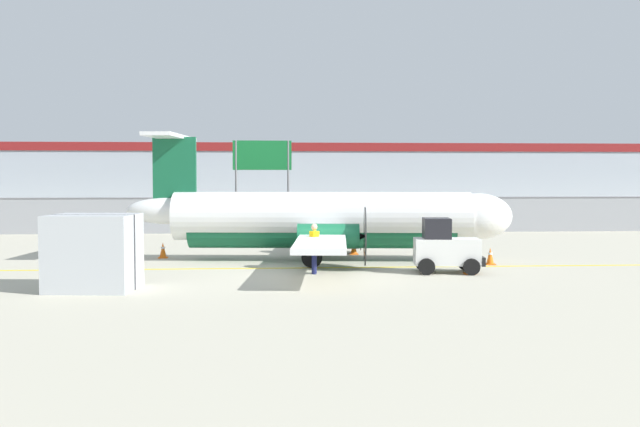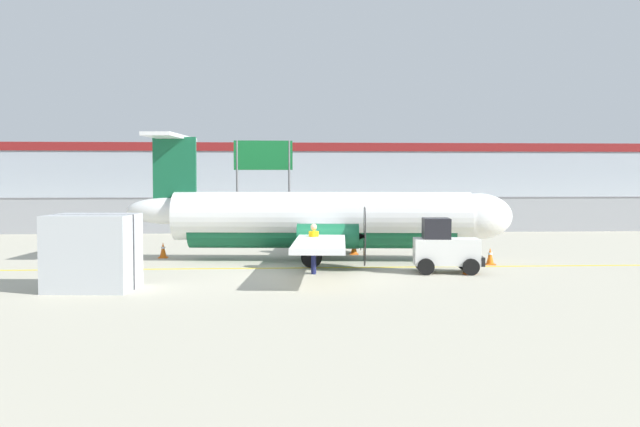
{
  "view_description": "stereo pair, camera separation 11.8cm",
  "coord_description": "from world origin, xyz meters",
  "px_view_note": "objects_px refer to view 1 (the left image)",
  "views": [
    {
      "loc": [
        -1.42,
        -23.56,
        3.31
      ],
      "look_at": [
        0.52,
        5.23,
        1.8
      ],
      "focal_mm": 40.0,
      "sensor_mm": 36.0,
      "label": 1
    },
    {
      "loc": [
        -1.3,
        -23.57,
        3.31
      ],
      "look_at": [
        0.52,
        5.23,
        1.8
      ],
      "focal_mm": 40.0,
      "sensor_mm": 36.0,
      "label": 2
    }
  ],
  "objects_px": {
    "baggage_tug": "(445,248)",
    "traffic_cone_near_left": "(354,247)",
    "commuter_airplane": "(329,220)",
    "parked_car_1": "(187,210)",
    "highway_sign": "(262,163)",
    "traffic_cone_far_left": "(163,250)",
    "parked_car_3": "(386,211)",
    "ground_crew_worker": "(314,246)",
    "parked_car_0": "(101,208)",
    "traffic_cone_near_right": "(470,265)",
    "parked_car_2": "(283,209)",
    "parked_car_4": "(488,212)",
    "traffic_cone_far_right": "(490,256)",
    "cargo_container": "(94,252)"
  },
  "relations": [
    {
      "from": "commuter_airplane",
      "to": "traffic_cone_near_left",
      "type": "distance_m",
      "value": 2.76
    },
    {
      "from": "traffic_cone_near_right",
      "to": "parked_car_1",
      "type": "relative_size",
      "value": 0.15
    },
    {
      "from": "traffic_cone_far_right",
      "to": "parked_car_0",
      "type": "distance_m",
      "value": 35.82
    },
    {
      "from": "traffic_cone_far_right",
      "to": "parked_car_1",
      "type": "height_order",
      "value": "parked_car_1"
    },
    {
      "from": "baggage_tug",
      "to": "parked_car_0",
      "type": "relative_size",
      "value": 0.56
    },
    {
      "from": "commuter_airplane",
      "to": "traffic_cone_far_left",
      "type": "relative_size",
      "value": 25.12
    },
    {
      "from": "traffic_cone_near_left",
      "to": "traffic_cone_far_right",
      "type": "xyz_separation_m",
      "value": [
        4.7,
        -3.81,
        0.0
      ]
    },
    {
      "from": "cargo_container",
      "to": "traffic_cone_near_right",
      "type": "xyz_separation_m",
      "value": [
        11.85,
        2.51,
        -0.79
      ]
    },
    {
      "from": "commuter_airplane",
      "to": "highway_sign",
      "type": "relative_size",
      "value": 2.92
    },
    {
      "from": "traffic_cone_near_left",
      "to": "traffic_cone_near_right",
      "type": "xyz_separation_m",
      "value": [
        3.21,
        -6.32,
        0.0
      ]
    },
    {
      "from": "traffic_cone_far_left",
      "to": "highway_sign",
      "type": "height_order",
      "value": "highway_sign"
    },
    {
      "from": "baggage_tug",
      "to": "parked_car_1",
      "type": "distance_m",
      "value": 29.77
    },
    {
      "from": "baggage_tug",
      "to": "traffic_cone_far_left",
      "type": "distance_m",
      "value": 11.55
    },
    {
      "from": "ground_crew_worker",
      "to": "traffic_cone_far_right",
      "type": "distance_m",
      "value": 7.06
    },
    {
      "from": "ground_crew_worker",
      "to": "cargo_container",
      "type": "bearing_deg",
      "value": 30.87
    },
    {
      "from": "traffic_cone_near_left",
      "to": "traffic_cone_far_left",
      "type": "bearing_deg",
      "value": -174.24
    },
    {
      "from": "baggage_tug",
      "to": "ground_crew_worker",
      "type": "relative_size",
      "value": 1.43
    },
    {
      "from": "commuter_airplane",
      "to": "parked_car_2",
      "type": "height_order",
      "value": "commuter_airplane"
    },
    {
      "from": "commuter_airplane",
      "to": "traffic_cone_near_right",
      "type": "height_order",
      "value": "commuter_airplane"
    },
    {
      "from": "traffic_cone_far_right",
      "to": "parked_car_4",
      "type": "distance_m",
      "value": 22.58
    },
    {
      "from": "highway_sign",
      "to": "traffic_cone_far_left",
      "type": "bearing_deg",
      "value": -104.43
    },
    {
      "from": "baggage_tug",
      "to": "cargo_container",
      "type": "distance_m",
      "value": 11.5
    },
    {
      "from": "parked_car_4",
      "to": "ground_crew_worker",
      "type": "bearing_deg",
      "value": 54.92
    },
    {
      "from": "baggage_tug",
      "to": "ground_crew_worker",
      "type": "bearing_deg",
      "value": -174.42
    },
    {
      "from": "parked_car_1",
      "to": "parked_car_4",
      "type": "distance_m",
      "value": 21.1
    },
    {
      "from": "ground_crew_worker",
      "to": "highway_sign",
      "type": "xyz_separation_m",
      "value": [
        -2.02,
        19.92,
        3.19
      ]
    },
    {
      "from": "commuter_airplane",
      "to": "parked_car_2",
      "type": "relative_size",
      "value": 3.82
    },
    {
      "from": "ground_crew_worker",
      "to": "traffic_cone_far_left",
      "type": "relative_size",
      "value": 2.66
    },
    {
      "from": "cargo_container",
      "to": "parked_car_2",
      "type": "relative_size",
      "value": 0.61
    },
    {
      "from": "ground_crew_worker",
      "to": "traffic_cone_far_left",
      "type": "xyz_separation_m",
      "value": [
        -5.84,
        5.07,
        -0.64
      ]
    },
    {
      "from": "parked_car_1",
      "to": "parked_car_3",
      "type": "xyz_separation_m",
      "value": [
        13.92,
        -2.66,
        0.0
      ]
    },
    {
      "from": "highway_sign",
      "to": "traffic_cone_far_right",
      "type": "bearing_deg",
      "value": -63.91
    },
    {
      "from": "ground_crew_worker",
      "to": "parked_car_2",
      "type": "relative_size",
      "value": 0.4
    },
    {
      "from": "traffic_cone_near_right",
      "to": "parked_car_4",
      "type": "distance_m",
      "value": 25.43
    },
    {
      "from": "traffic_cone_near_left",
      "to": "traffic_cone_far_right",
      "type": "distance_m",
      "value": 6.05
    },
    {
      "from": "traffic_cone_far_left",
      "to": "parked_car_3",
      "type": "bearing_deg",
      "value": 57.78
    },
    {
      "from": "parked_car_0",
      "to": "parked_car_1",
      "type": "distance_m",
      "value": 7.89
    },
    {
      "from": "parked_car_1",
      "to": "traffic_cone_far_right",
      "type": "bearing_deg",
      "value": -53.69
    },
    {
      "from": "traffic_cone_far_right",
      "to": "parked_car_2",
      "type": "distance_m",
      "value": 27.34
    },
    {
      "from": "ground_crew_worker",
      "to": "parked_car_3",
      "type": "xyz_separation_m",
      "value": [
        6.44,
        24.56,
        -0.06
      ]
    },
    {
      "from": "traffic_cone_far_left",
      "to": "baggage_tug",
      "type": "bearing_deg",
      "value": -26.28
    },
    {
      "from": "baggage_tug",
      "to": "parked_car_1",
      "type": "xyz_separation_m",
      "value": [
        -11.97,
        27.26,
        0.04
      ]
    },
    {
      "from": "highway_sign",
      "to": "parked_car_1",
      "type": "bearing_deg",
      "value": 126.75
    },
    {
      "from": "baggage_tug",
      "to": "highway_sign",
      "type": "distance_m",
      "value": 21.25
    },
    {
      "from": "traffic_cone_far_left",
      "to": "ground_crew_worker",
      "type": "bearing_deg",
      "value": -40.93
    },
    {
      "from": "parked_car_0",
      "to": "highway_sign",
      "type": "height_order",
      "value": "highway_sign"
    },
    {
      "from": "commuter_airplane",
      "to": "parked_car_1",
      "type": "distance_m",
      "value": 24.88
    },
    {
      "from": "traffic_cone_far_left",
      "to": "highway_sign",
      "type": "bearing_deg",
      "value": 75.57
    },
    {
      "from": "traffic_cone_near_right",
      "to": "parked_car_1",
      "type": "distance_m",
      "value": 30.46
    },
    {
      "from": "baggage_tug",
      "to": "traffic_cone_near_left",
      "type": "distance_m",
      "value": 6.42
    }
  ]
}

